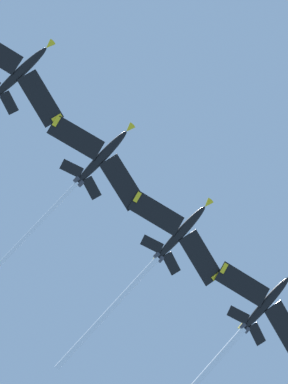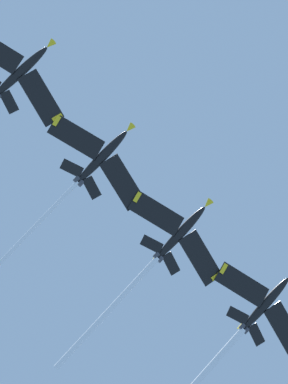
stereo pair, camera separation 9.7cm
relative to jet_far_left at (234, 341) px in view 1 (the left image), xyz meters
The scene contains 3 objects.
jet_far_left is the anchor object (origin of this frame).
jet_inner_left 18.73m from the jet_far_left, 74.22° to the right, with size 35.03×19.69×14.06m.
jet_centre 36.86m from the jet_far_left, 74.60° to the right, with size 37.49×19.75×14.56m.
Camera 1 is at (20.51, -7.04, 1.62)m, focal length 81.48 mm.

